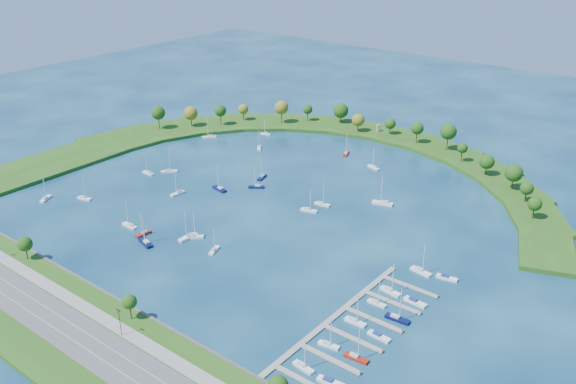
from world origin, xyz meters
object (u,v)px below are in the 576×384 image
Objects in this scene: harbor_tower at (378,128)px; docked_boat_3 at (356,357)px; docked_boat_0 at (303,366)px; docked_boat_4 at (355,321)px; docked_boat_2 at (329,344)px; docked_boat_7 at (397,318)px; moored_boat_10 at (322,204)px; docked_boat_8 at (390,290)px; docked_boat_10 at (421,271)px; moored_boat_2 at (169,171)px; moored_boat_17 at (146,242)px; docked_boat_1 at (330,382)px; moored_boat_3 at (209,136)px; moored_boat_16 at (374,167)px; moored_boat_5 at (266,133)px; moored_boat_14 at (383,203)px; dock_system at (352,324)px; moored_boat_8 at (84,198)px; moored_boat_1 at (262,177)px; docked_boat_11 at (447,278)px; moored_boat_6 at (46,198)px; moored_boat_19 at (259,147)px; docked_boat_6 at (377,302)px; moored_boat_12 at (214,249)px; docked_boat_9 at (415,302)px; moored_boat_13 at (178,193)px; moored_boat_0 at (257,186)px; moored_boat_11 at (130,225)px; moored_boat_20 at (309,210)px; moored_boat_18 at (188,237)px; moored_boat_7 at (220,188)px; moored_boat_9 at (143,233)px; moored_boat_21 at (193,236)px; moored_boat_15 at (346,153)px; docked_boat_5 at (379,336)px.

harbor_tower is 0.38× the size of docked_boat_3.
docked_boat_4 reaches higher than docked_boat_0.
docked_boat_2 is 0.82× the size of docked_boat_7.
docked_boat_8 is (63.44, -45.73, 0.03)m from moored_boat_10.
docked_boat_10 is (65.84, -26.09, 0.05)m from moored_boat_10.
docked_boat_10 is at bearing -53.52° from moored_boat_2.
docked_boat_1 is (110.55, -21.87, -0.32)m from moored_boat_17.
docked_boat_0 is at bearing 94.52° from moored_boat_3.
docked_boat_4 is at bearing -56.47° from moored_boat_10.
docked_boat_8 reaches higher than moored_boat_16.
moored_boat_5 is 0.67× the size of moored_boat_14.
moored_boat_8 reaches higher than dock_system.
moored_boat_17 is (-59.04, -96.61, -0.03)m from moored_boat_14.
harbor_tower is 0.38× the size of moored_boat_1.
moored_boat_17 is 1.64× the size of docked_boat_11.
moored_boat_6 is at bearing -159.45° from moored_boat_2.
moored_boat_3 is 1.11× the size of docked_boat_4.
docked_boat_2 is (138.24, -125.94, -0.02)m from moored_boat_19.
moored_boat_12 is at bearing -173.41° from docked_boat_6.
docked_boat_2 is (0.24, -14.58, 0.52)m from dock_system.
moored_boat_5 is 195.51m from docked_boat_9.
docked_boat_3 is (184.04, -6.40, 0.00)m from moored_boat_6.
docked_boat_8 is (127.49, -11.32, 0.03)m from moored_boat_13.
moored_boat_0 reaches higher than docked_boat_9.
docked_boat_10 is at bearing -0.33° from moored_boat_8.
moored_boat_0 is 69.79m from moored_boat_11.
moored_boat_20 is at bearing 111.32° from moored_boat_16.
moored_boat_18 reaches higher than dock_system.
moored_boat_12 is 0.82× the size of docked_boat_10.
moored_boat_1 reaches higher than dock_system.
moored_boat_7 is 1.19× the size of moored_boat_9.
moored_boat_16 is (4.37, 120.15, 0.03)m from moored_boat_12.
moored_boat_6 is at bearing 20.36° from moored_boat_14.
moored_boat_16 reaches higher than docked_boat_4.
moored_boat_10 is 0.91× the size of moored_boat_21.
docked_boat_5 is (102.82, -136.09, -0.29)m from moored_boat_15.
docked_boat_4 is at bearing -15.51° from moored_boat_8.
moored_boat_20 is 88.42m from docked_boat_4.
moored_boat_17 reaches higher than moored_boat_3.
docked_boat_2 is 0.85× the size of docked_boat_8.
moored_boat_1 is at bearing 136.38° from docked_boat_3.
docked_boat_3 is at bearing -86.47° from docked_boat_5.
moored_boat_19 is 1.28× the size of docked_boat_9.
moored_boat_18 is at bearing -87.70° from harbor_tower.
moored_boat_15 is 0.93× the size of docked_boat_10.
moored_boat_11 is at bearing -164.56° from docked_boat_9.
moored_boat_15 reaches higher than docked_boat_2.
harbor_tower is 0.34× the size of docked_boat_10.
moored_boat_12 is at bearing -163.70° from docked_boat_9.
moored_boat_10 is at bearing 152.14° from docked_boat_9.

